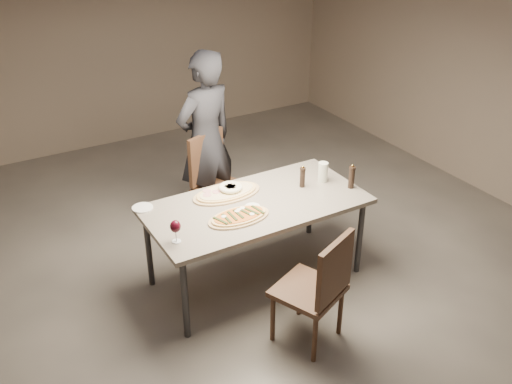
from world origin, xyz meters
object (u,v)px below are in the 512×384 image
pepper_mill_left (352,177)px  diner (206,141)px  carafe (323,172)px  chair_near (319,285)px  ham_pizza (227,193)px  chair_far (216,179)px  dining_table (256,209)px  zucchini_pizza (239,217)px  bread_basket (230,189)px

pepper_mill_left → diner: size_ratio=0.12×
carafe → chair_near: size_ratio=0.19×
ham_pizza → chair_far: size_ratio=0.61×
chair_far → pepper_mill_left: bearing=103.6°
dining_table → pepper_mill_left: 0.86m
chair_near → zucchini_pizza: bearing=83.9°
chair_far → chair_near: bearing=66.0°
chair_near → dining_table: bearing=66.6°
zucchini_pizza → ham_pizza: 0.40m
chair_near → diner: diner is taller
dining_table → chair_far: chair_far is taller
ham_pizza → pepper_mill_left: (0.97, -0.43, 0.09)m
pepper_mill_left → diner: diner is taller
bread_basket → chair_near: 1.19m
pepper_mill_left → chair_far: (-0.75, 1.08, -0.30)m
carafe → diner: (-0.62, 1.03, 0.04)m
ham_pizza → chair_near: bearing=-60.9°
pepper_mill_left → chair_near: bearing=-139.1°
chair_near → ham_pizza: bearing=73.7°
dining_table → ham_pizza: size_ratio=2.99×
ham_pizza → pepper_mill_left: size_ratio=2.75×
diner → zucchini_pizza: bearing=62.0°
pepper_mill_left → chair_far: bearing=124.8°
carafe → chair_far: (-0.61, 0.86, -0.29)m
ham_pizza → bread_basket: (0.04, 0.00, 0.03)m
carafe → diner: bearing=121.2°
carafe → diner: size_ratio=0.10×
pepper_mill_left → chair_far: chair_far is taller
zucchini_pizza → carafe: size_ratio=2.89×
bread_basket → chair_far: (0.18, 0.65, -0.24)m
bread_basket → chair_near: size_ratio=0.21×
bread_basket → chair_far: bearing=74.2°
carafe → zucchini_pizza: bearing=-169.0°
carafe → chair_far: size_ratio=0.18×
bread_basket → pepper_mill_left: 1.03m
dining_table → carafe: size_ratio=10.15×
zucchini_pizza → bread_basket: bread_basket is taller
bread_basket → diner: 0.84m
chair_near → chair_far: (0.09, 1.80, 0.02)m
dining_table → diner: size_ratio=1.02×
diner → bread_basket: bearing=64.4°
carafe → diner: diner is taller
dining_table → chair_near: (-0.01, -0.91, -0.17)m
pepper_mill_left → carafe: (-0.14, 0.22, -0.01)m
carafe → chair_near: chair_near is taller
ham_pizza → diner: diner is taller
dining_table → carafe: 0.71m
dining_table → zucchini_pizza: (-0.24, -0.14, 0.07)m
carafe → bread_basket: bearing=165.0°
chair_far → carafe: bearing=104.2°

